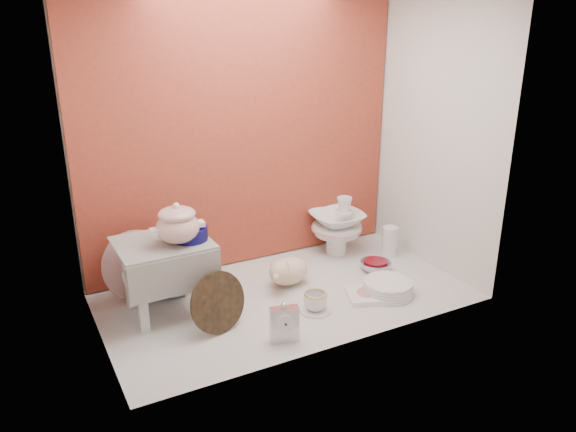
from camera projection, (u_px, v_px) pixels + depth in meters
name	position (u px, v px, depth m)	size (l,w,h in m)	color
ground	(286.00, 296.00, 2.87)	(1.80, 1.80, 0.00)	silver
niche_shell	(269.00, 105.00, 2.70)	(1.86, 1.03, 1.53)	#B13A2C
step_stool	(165.00, 277.00, 2.66)	(0.42, 0.36, 0.36)	silver
soup_tureen	(177.00, 223.00, 2.55)	(0.24, 0.24, 0.20)	white
cobalt_bowl	(190.00, 233.00, 2.62)	(0.16, 0.16, 0.06)	#0C0949
floral_platter	(137.00, 265.00, 2.81)	(0.35, 0.11, 0.34)	silver
blue_white_vase	(172.00, 269.00, 2.86)	(0.25, 0.25, 0.26)	white
lacquer_tray	(218.00, 302.00, 2.52)	(0.28, 0.08, 0.28)	black
mantel_clock	(284.00, 322.00, 2.45)	(0.13, 0.04, 0.18)	silver
plush_pig	(288.00, 271.00, 2.96)	(0.27, 0.19, 0.16)	beige
teacup_saucer	(315.00, 310.00, 2.72)	(0.15, 0.15, 0.01)	white
gold_rim_teacup	(315.00, 301.00, 2.71)	(0.11, 0.11, 0.09)	white
lattice_dish	(367.00, 295.00, 2.85)	(0.20, 0.20, 0.03)	white
dinner_plate_stack	(388.00, 288.00, 2.87)	(0.26, 0.26, 0.07)	white
crystal_bowl	(375.00, 266.00, 3.14)	(0.17, 0.17, 0.05)	silver
clear_glass_vase	(390.00, 241.00, 3.30)	(0.09, 0.09, 0.18)	silver
porcelain_tower	(337.00, 226.00, 3.31)	(0.30, 0.30, 0.34)	white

